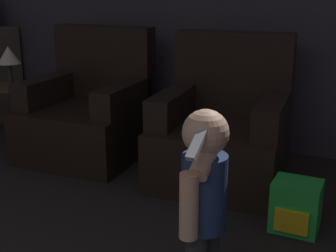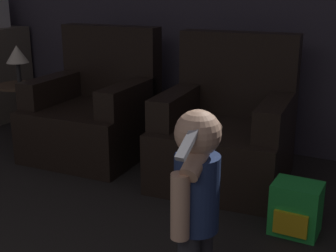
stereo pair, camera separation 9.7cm
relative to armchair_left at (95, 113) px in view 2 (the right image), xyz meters
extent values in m
cube|color=black|center=(0.00, -0.06, -0.13)|extent=(0.87, 0.87, 0.40)
cube|color=black|center=(-0.02, 0.27, 0.36)|extent=(0.83, 0.21, 0.57)
cube|color=black|center=(-0.33, -0.08, 0.17)|extent=(0.20, 0.67, 0.20)
cube|color=black|center=(0.34, -0.05, 0.17)|extent=(0.20, 0.67, 0.20)
cube|color=black|center=(1.09, -0.06, -0.13)|extent=(0.90, 0.90, 0.40)
cube|color=black|center=(1.06, 0.27, 0.36)|extent=(0.84, 0.24, 0.57)
cube|color=black|center=(0.76, -0.10, 0.17)|extent=(0.22, 0.68, 0.20)
cube|color=black|center=(1.42, -0.03, 0.17)|extent=(0.22, 0.68, 0.20)
cylinder|color=navy|center=(1.45, -1.28, 0.17)|extent=(0.18, 0.18, 0.32)
sphere|color=tan|center=(1.45, -1.28, 0.42)|extent=(0.18, 0.18, 0.18)
cylinder|color=tan|center=(1.43, -1.39, 0.15)|extent=(0.07, 0.07, 0.27)
cylinder|color=tan|center=(1.46, -1.28, 0.35)|extent=(0.07, 0.27, 0.20)
cube|color=#99999E|center=(1.46, -1.39, 0.42)|extent=(0.04, 0.16, 0.10)
cube|color=green|center=(1.69, -0.52, -0.18)|extent=(0.25, 0.20, 0.28)
cube|color=yellow|center=(1.69, -0.63, -0.23)|extent=(0.18, 0.02, 0.12)
cylinder|color=black|center=(-0.70, -0.06, -0.09)|extent=(0.06, 0.06, 0.47)
cylinder|color=#4C3826|center=(-0.70, -0.06, 0.16)|extent=(0.38, 0.38, 0.02)
cylinder|color=#262626|center=(-0.70, -0.06, 0.26)|extent=(0.04, 0.04, 0.18)
cone|color=beige|center=(-0.70, -0.06, 0.42)|extent=(0.18, 0.18, 0.14)
camera|label=1|loc=(2.05, -2.87, 0.96)|focal=50.00mm
camera|label=2|loc=(2.14, -2.83, 0.96)|focal=50.00mm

